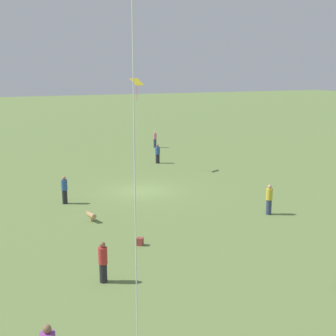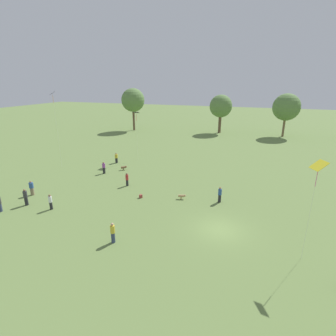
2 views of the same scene
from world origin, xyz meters
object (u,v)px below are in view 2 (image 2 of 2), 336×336
object	(u,v)px
person_5	(116,158)
dog_0	(182,196)
kite_1	(318,168)
dog_1	(124,167)
person_3	(127,179)
picnic_bag_0	(141,196)
kite_0	(136,114)
person_0	(113,233)
person_7	(220,195)
kite_2	(53,97)
person_4	(104,168)
person_1	(50,202)
person_8	(32,188)
person_9	(26,197)

from	to	relation	value
person_5	dog_0	world-z (taller)	person_5
kite_1	dog_1	xyz separation A→B (m)	(-22.53, 13.90, -6.73)
person_3	person_5	world-z (taller)	person_3
dog_0	picnic_bag_0	xyz separation A→B (m)	(-4.52, -1.26, -0.18)
kite_0	dog_1	world-z (taller)	kite_0
kite_0	kite_1	xyz separation A→B (m)	(22.85, -19.33, -0.52)
person_0	person_3	size ratio (longest dim) A/B	1.05
dog_1	person_0	bearing A→B (deg)	-12.64
person_7	kite_1	world-z (taller)	kite_1
kite_0	dog_0	xyz separation A→B (m)	(11.40, -12.30, -7.29)
person_0	kite_2	size ratio (longest dim) A/B	0.16
person_4	person_1	bearing A→B (deg)	108.28
person_0	kite_0	world-z (taller)	kite_0
kite_1	dog_0	distance (m)	15.05
person_7	person_8	bearing A→B (deg)	-66.53
person_4	kite_1	distance (m)	27.80
person_9	dog_1	world-z (taller)	person_9
dog_0	dog_1	xyz separation A→B (m)	(-11.08, 6.87, 0.04)
person_0	kite_0	distance (m)	24.71
person_7	dog_0	size ratio (longest dim) A/B	2.08
dog_1	kite_2	bearing A→B (deg)	-115.45
person_8	picnic_bag_0	size ratio (longest dim) A/B	4.30
person_7	kite_0	bearing A→B (deg)	-117.85
person_0	dog_0	distance (m)	10.37
kite_1	picnic_bag_0	world-z (taller)	kite_1
person_7	person_9	size ratio (longest dim) A/B	0.98
picnic_bag_0	kite_1	bearing A→B (deg)	-19.85
person_0	kite_1	bearing A→B (deg)	103.38
person_0	kite_1	distance (m)	15.97
person_1	person_9	bearing A→B (deg)	150.81
person_1	person_3	size ratio (longest dim) A/B	0.97
person_7	kite_0	size ratio (longest dim) A/B	0.22
kite_2	dog_1	bearing A→B (deg)	107.60
person_5	person_9	bearing A→B (deg)	133.00
person_0	person_8	bearing A→B (deg)	-108.44
kite_1	person_5	bearing A→B (deg)	-105.70
person_3	person_9	xyz separation A→B (m)	(-7.62, -8.48, 0.05)
person_5	picnic_bag_0	xyz separation A→B (m)	(9.43, -10.93, -0.62)
person_0	kite_2	bearing A→B (deg)	-127.57
person_3	kite_0	size ratio (longest dim) A/B	0.21
person_9	dog_1	size ratio (longest dim) A/B	2.28
dog_1	dog_0	bearing A→B (deg)	19.76
person_3	kite_2	distance (m)	16.42
person_1	person_8	size ratio (longest dim) A/B	0.95
person_0	person_5	world-z (taller)	person_0
person_3	person_1	bearing A→B (deg)	9.79
person_1	picnic_bag_0	world-z (taller)	person_1
person_1	dog_0	xyz separation A→B (m)	(12.09, 6.91, -0.47)
person_0	picnic_bag_0	distance (m)	8.82
kite_1	dog_0	xyz separation A→B (m)	(-11.45, 7.03, -6.77)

